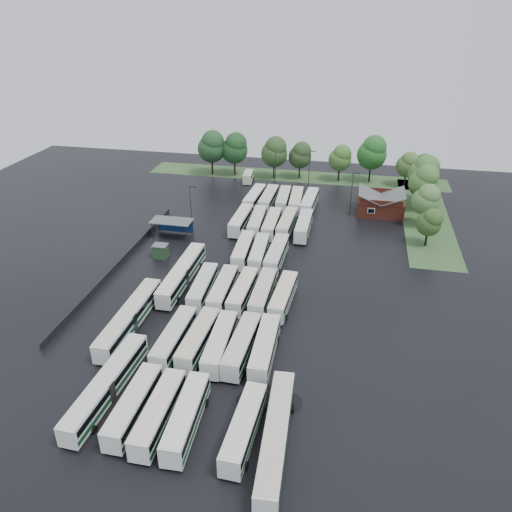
% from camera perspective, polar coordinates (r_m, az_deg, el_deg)
% --- Properties ---
extents(ground, '(160.00, 160.00, 0.00)m').
position_cam_1_polar(ground, '(79.65, -3.16, -5.38)').
color(ground, black).
rests_on(ground, ground).
extents(brick_building, '(10.07, 8.60, 5.39)m').
position_cam_1_polar(brick_building, '(115.15, 14.01, 5.64)').
color(brick_building, maroon).
rests_on(brick_building, ground).
extents(wash_shed, '(8.20, 4.20, 3.58)m').
position_cam_1_polar(wash_shed, '(101.63, -9.53, 3.81)').
color(wash_shed, '#2D2D30').
rests_on(wash_shed, ground).
extents(utility_hut, '(2.70, 2.20, 2.62)m').
position_cam_1_polar(utility_hut, '(94.09, -10.85, 0.56)').
color(utility_hut, '#233F24').
rests_on(utility_hut, ground).
extents(grass_strip_north, '(80.00, 10.00, 0.01)m').
position_cam_1_polar(grass_strip_north, '(137.25, 4.50, 9.09)').
color(grass_strip_north, '#325429').
rests_on(grass_strip_north, ground).
extents(grass_strip_east, '(10.00, 50.00, 0.01)m').
position_cam_1_polar(grass_strip_east, '(116.83, 18.80, 4.30)').
color(grass_strip_east, '#325429').
rests_on(grass_strip_east, ground).
extents(west_fence, '(0.10, 50.00, 1.20)m').
position_cam_1_polar(west_fence, '(93.11, -15.26, -0.77)').
color(west_fence, '#2D2D30').
rests_on(west_fence, ground).
extents(bus_r0c0, '(2.55, 11.75, 3.27)m').
position_cam_1_polar(bus_r0c0, '(60.98, -13.81, -16.26)').
color(bus_r0c0, silver).
rests_on(bus_r0c0, ground).
extents(bus_r0c1, '(2.56, 11.84, 3.29)m').
position_cam_1_polar(bus_r0c1, '(59.56, -11.05, -17.16)').
color(bus_r0c1, silver).
rests_on(bus_r0c1, ground).
extents(bus_r0c2, '(3.00, 11.97, 3.31)m').
position_cam_1_polar(bus_r0c2, '(58.61, -7.97, -17.75)').
color(bus_r0c2, silver).
rests_on(bus_r0c2, ground).
extents(bus_r0c4, '(2.94, 11.64, 3.21)m').
position_cam_1_polar(bus_r0c4, '(57.12, -1.38, -19.01)').
color(bus_r0c4, silver).
rests_on(bus_r0c4, ground).
extents(bus_r1c0, '(2.80, 11.97, 3.32)m').
position_cam_1_polar(bus_r1c0, '(69.92, -9.31, -9.20)').
color(bus_r1c0, silver).
rests_on(bus_r1c0, ground).
extents(bus_r1c1, '(2.94, 11.90, 3.29)m').
position_cam_1_polar(bus_r1c1, '(69.28, -6.60, -9.39)').
color(bus_r1c1, silver).
rests_on(bus_r1c1, ground).
extents(bus_r1c2, '(2.92, 11.94, 3.30)m').
position_cam_1_polar(bus_r1c2, '(68.22, -4.14, -9.92)').
color(bus_r1c2, silver).
rests_on(bus_r1c2, ground).
extents(bus_r1c3, '(2.99, 12.05, 3.33)m').
position_cam_1_polar(bus_r1c3, '(67.75, -1.63, -10.13)').
color(bus_r1c3, silver).
rests_on(bus_r1c3, ground).
extents(bus_r1c4, '(2.85, 12.12, 3.36)m').
position_cam_1_polar(bus_r1c4, '(67.27, 1.02, -10.43)').
color(bus_r1c4, silver).
rests_on(bus_r1c4, ground).
extents(bus_r2c0, '(2.98, 11.68, 3.22)m').
position_cam_1_polar(bus_r2c0, '(80.77, -6.10, -3.52)').
color(bus_r2c0, silver).
rests_on(bus_r2c0, ground).
extents(bus_r2c1, '(2.70, 11.80, 3.27)m').
position_cam_1_polar(bus_r2c1, '(79.70, -3.81, -3.85)').
color(bus_r2c1, silver).
rests_on(bus_r2c1, ground).
extents(bus_r2c2, '(2.81, 11.61, 3.21)m').
position_cam_1_polar(bus_r2c2, '(79.18, -1.53, -4.05)').
color(bus_r2c2, silver).
rests_on(bus_r2c2, ground).
extents(bus_r2c3, '(2.53, 11.75, 3.27)m').
position_cam_1_polar(bus_r2c3, '(78.67, 0.79, -4.24)').
color(bus_r2c3, silver).
rests_on(bus_r2c3, ground).
extents(bus_r2c4, '(3.06, 11.75, 3.24)m').
position_cam_1_polar(bus_r2c4, '(78.05, 3.13, -4.58)').
color(bus_r2c4, silver).
rests_on(bus_r2c4, ground).
extents(bus_r3c1, '(3.03, 11.86, 3.27)m').
position_cam_1_polar(bus_r3c1, '(91.73, -1.47, 0.68)').
color(bus_r3c1, silver).
rests_on(bus_r3c1, ground).
extents(bus_r3c2, '(2.99, 11.60, 3.20)m').
position_cam_1_polar(bus_r3c2, '(90.91, 0.37, 0.40)').
color(bus_r3c2, silver).
rests_on(bus_r3c2, ground).
extents(bus_r3c3, '(2.85, 12.13, 3.36)m').
position_cam_1_polar(bus_r3c3, '(90.23, 2.37, 0.21)').
color(bus_r3c3, silver).
rests_on(bus_r3c3, ground).
extents(bus_r4c0, '(2.77, 12.13, 3.36)m').
position_cam_1_polar(bus_r4c0, '(104.16, -1.73, 4.12)').
color(bus_r4c0, silver).
rests_on(bus_r4c0, ground).
extents(bus_r4c1, '(3.07, 11.92, 3.29)m').
position_cam_1_polar(bus_r4c1, '(103.49, 0.14, 3.94)').
color(bus_r4c1, silver).
rests_on(bus_r4c1, ground).
extents(bus_r4c2, '(2.61, 11.70, 3.25)m').
position_cam_1_polar(bus_r4c2, '(102.64, 1.81, 3.71)').
color(bus_r4c2, silver).
rests_on(bus_r4c2, ground).
extents(bus_r4c3, '(2.89, 11.86, 3.28)m').
position_cam_1_polar(bus_r4c3, '(102.83, 3.55, 3.73)').
color(bus_r4c3, silver).
rests_on(bus_r4c3, ground).
extents(bus_r4c4, '(2.59, 11.89, 3.30)m').
position_cam_1_polar(bus_r4c4, '(102.05, 5.47, 3.46)').
color(bus_r4c4, silver).
rests_on(bus_r4c4, ground).
extents(bus_r5c0, '(3.11, 12.06, 3.33)m').
position_cam_1_polar(bus_r5c0, '(116.29, -0.17, 6.68)').
color(bus_r5c0, silver).
rests_on(bus_r5c0, ground).
extents(bus_r5c1, '(2.75, 12.10, 3.36)m').
position_cam_1_polar(bus_r5c1, '(115.73, 1.45, 6.57)').
color(bus_r5c1, silver).
rests_on(bus_r5c1, ground).
extents(bus_r5c2, '(2.98, 11.71, 3.23)m').
position_cam_1_polar(bus_r5c2, '(115.64, 3.13, 6.49)').
color(bus_r5c2, silver).
rests_on(bus_r5c2, ground).
extents(bus_r5c3, '(3.09, 12.02, 3.32)m').
position_cam_1_polar(bus_r5c3, '(114.99, 4.61, 6.34)').
color(bus_r5c3, silver).
rests_on(bus_r5c3, ground).
extents(bus_r5c4, '(3.13, 12.22, 3.37)m').
position_cam_1_polar(bus_r5c4, '(114.33, 6.13, 6.16)').
color(bus_r5c4, silver).
rests_on(bus_r5c4, ground).
extents(artic_bus_west_a, '(3.22, 17.42, 3.21)m').
position_cam_1_polar(artic_bus_west_a, '(64.39, -16.67, -13.95)').
color(artic_bus_west_a, silver).
rests_on(artic_bus_west_a, ground).
extents(artic_bus_west_b, '(2.65, 18.22, 3.38)m').
position_cam_1_polar(artic_bus_west_b, '(84.71, -8.45, -2.01)').
color(artic_bus_west_b, silver).
rests_on(artic_bus_west_b, ground).
extents(artic_bus_west_c, '(2.68, 18.16, 3.37)m').
position_cam_1_polar(artic_bus_west_c, '(75.11, -14.23, -6.84)').
color(artic_bus_west_c, silver).
rests_on(artic_bus_west_c, ground).
extents(artic_bus_east, '(3.34, 17.54, 3.24)m').
position_cam_1_polar(artic_bus_east, '(56.32, 2.28, -19.84)').
color(artic_bus_east, silver).
rests_on(artic_bus_east, ground).
extents(minibus, '(2.74, 6.16, 2.62)m').
position_cam_1_polar(minibus, '(131.89, -0.89, 9.06)').
color(minibus, beige).
rests_on(minibus, ground).
extents(tree_north_0, '(7.40, 7.40, 12.26)m').
position_cam_1_polar(tree_north_0, '(136.16, -5.06, 12.39)').
color(tree_north_0, black).
rests_on(tree_north_0, ground).
extents(tree_north_1, '(7.11, 7.11, 11.77)m').
position_cam_1_polar(tree_north_1, '(135.51, -2.42, 12.25)').
color(tree_north_1, '#362717').
rests_on(tree_north_1, ground).
extents(tree_north_2, '(6.91, 6.91, 11.44)m').
position_cam_1_polar(tree_north_2, '(132.74, 2.16, 11.84)').
color(tree_north_2, black).
rests_on(tree_north_2, ground).
extents(tree_north_3, '(6.01, 6.01, 9.96)m').
position_cam_1_polar(tree_north_3, '(133.66, 5.12, 11.44)').
color(tree_north_3, '#362216').
rests_on(tree_north_3, ground).
extents(tree_north_4, '(5.88, 5.88, 9.74)m').
position_cam_1_polar(tree_north_4, '(132.93, 9.65, 11.01)').
color(tree_north_4, black).
rests_on(tree_north_4, ground).
extents(tree_north_5, '(7.50, 7.50, 12.42)m').
position_cam_1_polar(tree_north_5, '(133.07, 13.19, 11.47)').
color(tree_north_5, black).
rests_on(tree_north_5, ground).
extents(tree_north_6, '(5.51, 5.51, 9.12)m').
position_cam_1_polar(tree_north_6, '(132.77, 16.97, 10.00)').
color(tree_north_6, black).
rests_on(tree_north_6, ground).
extents(tree_east_0, '(4.77, 4.73, 7.84)m').
position_cam_1_polar(tree_east_0, '(100.90, 19.28, 3.69)').
color(tree_east_0, black).
rests_on(tree_east_0, ground).
extents(tree_east_1, '(5.71, 5.71, 9.46)m').
position_cam_1_polar(tree_east_1, '(109.28, 18.90, 6.15)').
color(tree_east_1, '#392B1E').
rests_on(tree_east_1, ground).
extents(tree_east_2, '(6.47, 6.47, 10.72)m').
position_cam_1_polar(tree_east_2, '(117.91, 18.70, 8.13)').
color(tree_east_2, black).
rests_on(tree_east_2, ground).
extents(tree_east_3, '(7.04, 7.04, 11.66)m').
position_cam_1_polar(tree_east_3, '(122.01, 18.71, 9.06)').
color(tree_east_3, black).
rests_on(tree_east_3, ground).
extents(tree_east_4, '(5.29, 5.29, 8.76)m').
position_cam_1_polar(tree_east_4, '(133.34, 18.45, 9.76)').
color(tree_east_4, black).
rests_on(tree_east_4, ground).
extents(lamp_post_ne, '(1.51, 0.29, 9.78)m').
position_cam_1_polar(lamp_post_ne, '(111.63, 10.95, 7.37)').
color(lamp_post_ne, '#2D2D30').
rests_on(lamp_post_ne, ground).
extents(lamp_post_nw, '(1.54, 0.30, 10.02)m').
position_cam_1_polar(lamp_post_nw, '(101.85, -7.40, 5.75)').
color(lamp_post_nw, '#2D2D30').
rests_on(lamp_post_nw, ground).
extents(lamp_post_back_w, '(1.50, 0.29, 9.72)m').
position_cam_1_polar(lamp_post_back_w, '(125.29, 2.30, 10.06)').
color(lamp_post_back_w, '#2D2D30').
rests_on(lamp_post_back_w, ground).
extents(lamp_post_back_e, '(1.54, 0.30, 9.99)m').
position_cam_1_polar(lamp_post_back_e, '(125.58, 6.17, 10.03)').
color(lamp_post_back_e, '#2D2D30').
rests_on(lamp_post_back_e, ground).
extents(puddle_0, '(3.80, 3.80, 0.01)m').
position_cam_1_polar(puddle_0, '(64.10, -7.32, -15.14)').
color(puddle_0, black).
rests_on(puddle_0, ground).
extents(puddle_1, '(4.28, 4.28, 0.01)m').
position_cam_1_polar(puddle_1, '(62.46, -0.26, -16.25)').
color(puddle_1, black).
rests_on(puddle_1, ground).
extents(puddle_2, '(6.73, 6.73, 0.01)m').
position_cam_1_polar(puddle_2, '(82.59, -9.42, -4.44)').
color(puddle_2, black).
rests_on(puddle_2, ground).
extents(puddle_3, '(2.86, 2.86, 0.01)m').
position_cam_1_polar(puddle_3, '(79.45, 0.26, -5.42)').
color(puddle_3, black).
rests_on(puddle_3, ground).
extents(puddle_4, '(3.71, 3.71, 0.01)m').
position_cam_1_polar(puddle_4, '(62.39, 3.59, -16.37)').
color(puddle_4, black).
rests_on(puddle_4, ground).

